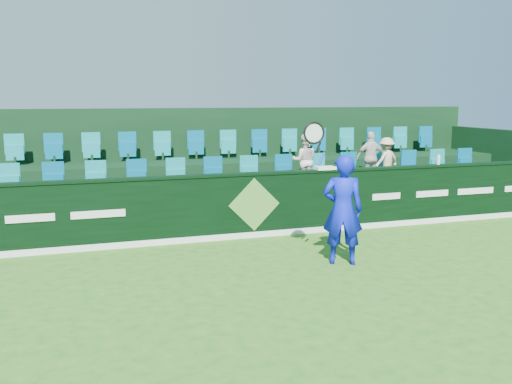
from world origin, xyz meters
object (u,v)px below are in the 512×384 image
object	(u,v)px
spectator_left	(304,161)
tennis_player	(342,209)
spectator_middle	(371,158)
towel	(325,168)
spectator_right	(386,160)
drinks_bottle	(439,160)

from	to	relation	value
spectator_left	tennis_player	bearing A→B (deg)	95.83
spectator_middle	towel	size ratio (longest dim) A/B	2.99
spectator_left	towel	size ratio (longest dim) A/B	2.94
spectator_right	drinks_bottle	distance (m)	1.32
spectator_middle	drinks_bottle	distance (m)	1.58
tennis_player	drinks_bottle	world-z (taller)	tennis_player
spectator_middle	towel	distance (m)	2.08
tennis_player	spectator_middle	size ratio (longest dim) A/B	2.01
spectator_left	spectator_right	world-z (taller)	spectator_left
spectator_left	spectator_right	distance (m)	2.18
tennis_player	spectator_right	bearing A→B (deg)	49.72
tennis_player	spectator_middle	distance (m)	4.32
spectator_middle	spectator_right	world-z (taller)	spectator_middle
drinks_bottle	spectator_left	bearing A→B (deg)	158.66
towel	spectator_left	bearing A→B (deg)	90.10
tennis_player	towel	distance (m)	2.51
towel	drinks_bottle	xyz separation A→B (m)	(2.86, 0.00, 0.08)
spectator_left	spectator_right	bearing A→B (deg)	-161.70
spectator_left	drinks_bottle	world-z (taller)	spectator_left
spectator_middle	tennis_player	bearing A→B (deg)	63.16
spectator_left	spectator_middle	size ratio (longest dim) A/B	0.98
tennis_player	spectator_left	xyz separation A→B (m)	(0.77, 3.47, 0.45)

